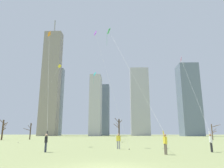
{
  "coord_description": "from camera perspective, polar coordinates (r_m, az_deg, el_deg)",
  "views": [
    {
      "loc": [
        0.58,
        -10.62,
        1.7
      ],
      "look_at": [
        0.0,
        6.0,
        5.62
      ],
      "focal_mm": 33.34,
      "sensor_mm": 36.0,
      "label": 1
    }
  ],
  "objects": [
    {
      "name": "distant_kite_drifting_right_yellow",
      "position": [
        41.81,
        -15.48,
        2.28
      ],
      "size": [
        6.91,
        0.79,
        14.84
      ],
      "color": "yellow",
      "rests_on": "ground"
    },
    {
      "name": "kite_flyer_far_back_green",
      "position": [
        19.55,
        10.07,
        -7.1
      ],
      "size": [
        5.46,
        9.73,
        16.07
      ],
      "color": "#726656",
      "rests_on": "ground"
    },
    {
      "name": "bare_tree_right_of_center",
      "position": [
        58.03,
        25.91,
        -11.56
      ],
      "size": [
        1.93,
        1.37,
        3.8
      ],
      "color": "brown",
      "rests_on": "ground"
    },
    {
      "name": "skyline_wide_slab",
      "position": [
        122.38,
        20.35,
        -3.98
      ],
      "size": [
        10.35,
        10.71,
        39.3
      ],
      "color": "slate",
      "rests_on": "ground"
    },
    {
      "name": "skyline_slender_spire",
      "position": [
        119.09,
        -4.5,
        -5.86
      ],
      "size": [
        6.14,
        11.81,
        33.84
      ],
      "color": "#B2B2B7",
      "rests_on": "ground"
    },
    {
      "name": "bystander_strolling_midfield",
      "position": [
        23.34,
        1.77,
        -15.19
      ],
      "size": [
        0.47,
        0.32,
        1.62
      ],
      "color": "gray",
      "rests_on": "ground"
    },
    {
      "name": "skyline_squat_block",
      "position": [
        137.42,
        -2.93,
        -7.14
      ],
      "size": [
        10.28,
        9.81,
        32.53
      ],
      "color": "slate",
      "rests_on": "ground"
    },
    {
      "name": "distant_kite_high_overhead_teal",
      "position": [
        45.33,
        -4.42,
        1.86
      ],
      "size": [
        6.16,
        5.14,
        14.92
      ],
      "color": "teal",
      "rests_on": "ground"
    },
    {
      "name": "bare_tree_far_right_edge",
      "position": [
        57.65,
        -27.75,
        -10.85
      ],
      "size": [
        2.48,
        2.52,
        5.42
      ],
      "color": "#4C3828",
      "rests_on": "ground"
    },
    {
      "name": "bare_tree_rightmost",
      "position": [
        54.22,
        1.9,
        -12.1
      ],
      "size": [
        2.26,
        2.61,
        5.41
      ],
      "color": "#423326",
      "rests_on": "ground"
    },
    {
      "name": "skyline_tall_tower",
      "position": [
        132.1,
        7.59,
        -4.71
      ],
      "size": [
        11.45,
        7.65,
        42.09
      ],
      "color": "#B2B2B7",
      "rests_on": "ground"
    },
    {
      "name": "distant_kite_low_near_trees_purple",
      "position": [
        28.73,
        -3.95,
        11.57
      ],
      "size": [
        4.55,
        4.04,
        15.62
      ],
      "color": "purple",
      "rests_on": "ground"
    },
    {
      "name": "skyline_mid_tower_left",
      "position": [
        144.12,
        -14.79,
        -4.54
      ],
      "size": [
        6.71,
        5.24,
        44.82
      ],
      "color": "gray",
      "rests_on": "ground"
    },
    {
      "name": "skyline_mid_tower_right",
      "position": [
        129.13,
        -16.42,
        0.67
      ],
      "size": [
        10.36,
        6.09,
        71.85
      ],
      "color": "gray",
      "rests_on": "ground"
    },
    {
      "name": "kite_flyer_midfield_right_orange",
      "position": [
        21.75,
        -17.48,
        -9.23
      ],
      "size": [
        3.92,
        9.43,
        16.48
      ],
      "color": "#33384C",
      "rests_on": "ground"
    },
    {
      "name": "bare_tree_left_of_center",
      "position": [
        59.23,
        -21.54,
        -11.83
      ],
      "size": [
        2.46,
        1.47,
        4.21
      ],
      "color": "#423326",
      "rests_on": "ground"
    },
    {
      "name": "kite_flyer_midfield_center_pink",
      "position": [
        23.05,
        24.13,
        -10.19
      ],
      "size": [
        1.96,
        12.66,
        13.68
      ],
      "color": "black",
      "rests_on": "ground"
    }
  ]
}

